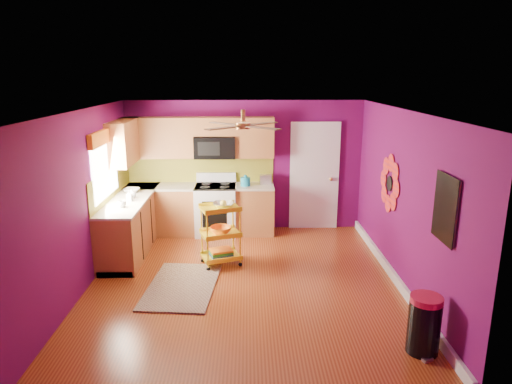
{
  "coord_description": "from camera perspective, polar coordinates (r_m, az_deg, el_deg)",
  "views": [
    {
      "loc": [
        0.06,
        -6.14,
        2.99
      ],
      "look_at": [
        0.18,
        0.4,
        1.28
      ],
      "focal_mm": 32.0,
      "sensor_mm": 36.0,
      "label": 1
    }
  ],
  "objects": [
    {
      "name": "ceiling_fan",
      "position": [
        6.38,
        -1.61,
        8.38
      ],
      "size": [
        1.01,
        1.01,
        0.26
      ],
      "color": "#BF8C3F",
      "rests_on": "ground"
    },
    {
      "name": "shag_rug",
      "position": [
        6.8,
        -9.23,
        -11.51
      ],
      "size": [
        1.07,
        1.61,
        0.02
      ],
      "primitive_type": "cube",
      "rotation": [
        0.0,
        0.0,
        -0.09
      ],
      "color": "black",
      "rests_on": "ground"
    },
    {
      "name": "toaster",
      "position": [
        8.68,
        1.21,
        1.61
      ],
      "size": [
        0.22,
        0.15,
        0.18
      ],
      "primitive_type": "cube",
      "color": "beige",
      "rests_on": "lower_cabinets"
    },
    {
      "name": "counter_dish",
      "position": [
        8.36,
        -15.28,
        0.18
      ],
      "size": [
        0.28,
        0.28,
        0.07
      ],
      "primitive_type": "imported",
      "color": "white",
      "rests_on": "lower_cabinets"
    },
    {
      "name": "electric_range",
      "position": [
        8.7,
        -5.04,
        -2.13
      ],
      "size": [
        0.76,
        0.66,
        1.13
      ],
      "color": "white",
      "rests_on": "ground"
    },
    {
      "name": "ground",
      "position": [
        6.83,
        -1.49,
        -11.29
      ],
      "size": [
        5.0,
        5.0,
        0.0
      ],
      "primitive_type": "plane",
      "color": "maroon",
      "rests_on": "ground"
    },
    {
      "name": "teal_kettle",
      "position": [
        8.53,
        -1.33,
        1.34
      ],
      "size": [
        0.18,
        0.18,
        0.21
      ],
      "color": "teal",
      "rests_on": "lower_cabinets"
    },
    {
      "name": "soap_bottle_b",
      "position": [
        7.95,
        -15.25,
        -0.17
      ],
      "size": [
        0.13,
        0.13,
        0.17
      ],
      "primitive_type": "imported",
      "color": "white",
      "rests_on": "lower_cabinets"
    },
    {
      "name": "trash_can",
      "position": [
        5.49,
        20.27,
        -15.27
      ],
      "size": [
        0.46,
        0.46,
        0.67
      ],
      "color": "black",
      "rests_on": "ground"
    },
    {
      "name": "upper_cabinetry",
      "position": [
        8.5,
        -9.93,
        6.4
      ],
      "size": [
        2.8,
        2.3,
        1.26
      ],
      "color": "brown",
      "rests_on": "ground"
    },
    {
      "name": "counter_cup",
      "position": [
        7.47,
        -16.42,
        -1.46
      ],
      "size": [
        0.13,
        0.13,
        0.1
      ],
      "primitive_type": "imported",
      "color": "white",
      "rests_on": "lower_cabinets"
    },
    {
      "name": "left_window",
      "position": [
        7.65,
        -18.44,
        4.49
      ],
      "size": [
        0.08,
        1.35,
        1.08
      ],
      "color": "white",
      "rests_on": "ground"
    },
    {
      "name": "right_wall_art",
      "position": [
        6.38,
        18.83,
        -0.14
      ],
      "size": [
        0.04,
        2.74,
        1.04
      ],
      "color": "black",
      "rests_on": "ground"
    },
    {
      "name": "room_envelope",
      "position": [
        6.29,
        -1.34,
        2.21
      ],
      "size": [
        4.54,
        5.04,
        2.52
      ],
      "color": "#5F0A4F",
      "rests_on": "ground"
    },
    {
      "name": "rolling_cart",
      "position": [
        7.26,
        -4.37,
        -5.0
      ],
      "size": [
        0.7,
        0.6,
        1.07
      ],
      "color": "yellow",
      "rests_on": "ground"
    },
    {
      "name": "soap_bottle_a",
      "position": [
        7.78,
        -15.57,
        -0.44
      ],
      "size": [
        0.08,
        0.09,
        0.19
      ],
      "primitive_type": "imported",
      "color": "#EA3F72",
      "rests_on": "lower_cabinets"
    },
    {
      "name": "panel_door",
      "position": [
        8.92,
        7.29,
        1.82
      ],
      "size": [
        0.95,
        0.11,
        2.15
      ],
      "color": "white",
      "rests_on": "ground"
    },
    {
      "name": "lower_cabinets",
      "position": [
        8.47,
        -10.58,
        -3.14
      ],
      "size": [
        2.81,
        2.31,
        0.94
      ],
      "color": "brown",
      "rests_on": "ground"
    }
  ]
}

